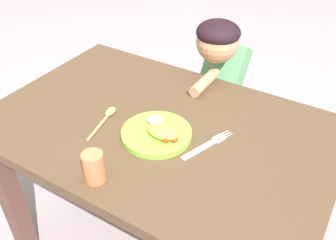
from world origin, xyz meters
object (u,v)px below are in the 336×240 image
Objects in this scene: drinking_cup at (94,167)px; spoon at (106,117)px; plate at (158,133)px; fork at (206,145)px; person at (221,97)px.

spoon is at bearing 122.92° from drinking_cup.
spoon is at bearing -177.71° from plate.
plate is 1.20× the size of spoon.
plate is 1.14× the size of fork.
plate is 0.17m from fork.
plate is at bearing -99.67° from spoon.
drinking_cup is (0.17, -0.26, 0.04)m from spoon.
spoon is at bearing 117.28° from fork.
spoon is 0.63m from person.
spoon is (-0.38, -0.05, 0.00)m from fork.
plate is at bearing 124.12° from fork.
spoon is at bearing 70.17° from person.
fork is at bearing 14.44° from plate.
drinking_cup is 0.85m from person.
drinking_cup is 0.10× the size of person.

